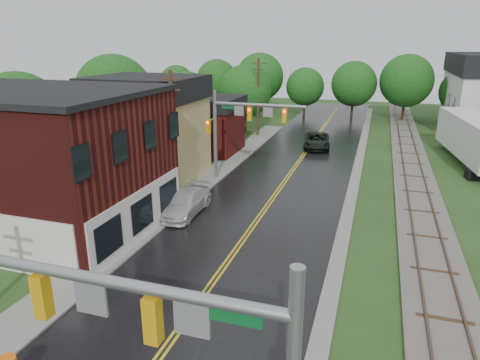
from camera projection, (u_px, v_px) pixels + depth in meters
The scene contains 18 objects.
main_road at pixel (290, 174), 36.44m from camera, with size 10.00×90.00×0.02m, color black.
curb_right at pixel (358, 164), 39.38m from camera, with size 0.80×70.00×0.12m, color gray.
sidewalk_left at pixel (200, 185), 33.72m from camera, with size 2.40×50.00×0.12m, color gray.
brick_building at pixel (33, 160), 25.23m from camera, with size 14.30×10.30×8.30m.
yellow_house at pixel (149, 139), 35.04m from camera, with size 8.00×7.00×6.40m, color tan.
darkred_building at pixel (203, 130), 43.20m from camera, with size 7.00×6.00×4.40m, color #3F0F0C.
railroad at pixel (412, 168), 38.01m from camera, with size 3.20×80.00×0.30m.
traffic_signal_near at pixel (188, 349), 8.55m from camera, with size 7.34×0.30×7.20m.
traffic_signal_far at pixel (240, 120), 33.19m from camera, with size 7.34×0.43×7.20m.
utility_pole_b at pixel (173, 133), 29.72m from camera, with size 1.80×0.28×9.00m.
utility_pole_c at pixel (258, 96), 49.62m from camera, with size 1.80×0.28×9.00m.
tree_left_a at pixel (21, 118), 33.32m from camera, with size 6.80×6.80×8.67m.
tree_left_b at pixel (115, 96), 41.59m from camera, with size 7.60×7.60×9.69m.
tree_left_c at pixel (188, 100), 48.03m from camera, with size 6.00×6.00×7.65m.
tree_left_e at pixel (246, 93), 51.91m from camera, with size 6.40×6.40×8.16m.
suv_dark at pixel (317, 141), 45.04m from camera, with size 2.63×5.70×1.58m, color black.
pickup_white at pixel (185, 203), 27.95m from camera, with size 2.11×5.20×1.51m, color beige.
semi_trailer at pixel (474, 137), 38.83m from camera, with size 4.67×14.01×4.24m.
Camera 1 is at (6.64, -4.41, 10.85)m, focal length 32.00 mm.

